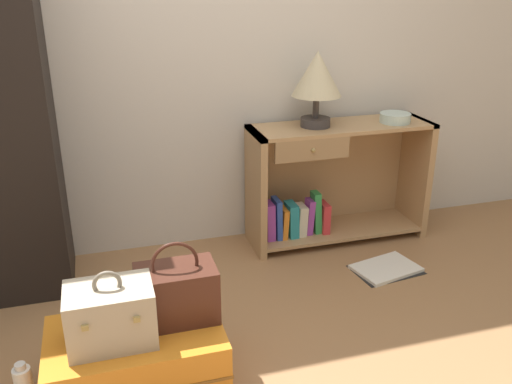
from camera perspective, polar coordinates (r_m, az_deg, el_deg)
The scene contains 8 objects.
back_wall at distance 3.14m, azimuth -7.99°, elevation 17.10°, with size 6.40×0.10×2.60m, color beige.
bookshelf at distance 3.37m, azimuth 7.60°, elevation 0.84°, with size 1.08×0.35×0.72m.
table_lamp at distance 3.14m, azimuth 6.32°, elevation 11.70°, with size 0.28×0.28×0.42m.
bowl at distance 3.37m, azimuth 14.16°, elevation 7.44°, with size 0.18×0.18×0.05m, color silver.
suitcase_large at distance 2.32m, azimuth -12.19°, elevation -16.49°, with size 0.68×0.44×0.26m.
train_case at distance 2.15m, azimuth -14.77°, elevation -12.14°, with size 0.32×0.23×0.30m.
handbag at distance 2.23m, azimuth -8.20°, elevation -10.25°, with size 0.31×0.19×0.34m.
open_book_on_floor at distance 3.19m, azimuth 13.27°, elevation -7.71°, with size 0.39×0.31×0.02m.
Camera 1 is at (-0.48, -1.59, 1.55)m, focal length 38.76 mm.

